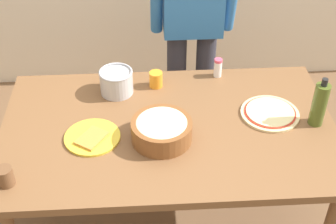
% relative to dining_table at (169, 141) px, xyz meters
% --- Properties ---
extents(dining_table, '(1.60, 0.96, 0.76)m').
position_rel_dining_table_xyz_m(dining_table, '(0.00, 0.00, 0.00)').
color(dining_table, brown).
rests_on(dining_table, ground).
extents(person_cook, '(0.49, 0.25, 1.62)m').
position_rel_dining_table_xyz_m(person_cook, '(0.19, 0.76, 0.27)').
color(person_cook, '#2D2D38').
rests_on(person_cook, ground).
extents(pizza_raw_on_board, '(0.29, 0.29, 0.02)m').
position_rel_dining_table_xyz_m(pizza_raw_on_board, '(0.50, 0.06, 0.10)').
color(pizza_raw_on_board, beige).
rests_on(pizza_raw_on_board, dining_table).
extents(plate_with_slice, '(0.26, 0.26, 0.02)m').
position_rel_dining_table_xyz_m(plate_with_slice, '(-0.36, -0.06, 0.10)').
color(plate_with_slice, gold).
rests_on(plate_with_slice, dining_table).
extents(popcorn_bowl, '(0.28, 0.28, 0.11)m').
position_rel_dining_table_xyz_m(popcorn_bowl, '(-0.04, -0.09, 0.15)').
color(popcorn_bowl, brown).
rests_on(popcorn_bowl, dining_table).
extents(olive_oil_bottle, '(0.07, 0.07, 0.26)m').
position_rel_dining_table_xyz_m(olive_oil_bottle, '(0.70, -0.02, 0.20)').
color(olive_oil_bottle, '#47561E').
rests_on(olive_oil_bottle, dining_table).
extents(steel_pot, '(0.17, 0.17, 0.13)m').
position_rel_dining_table_xyz_m(steel_pot, '(-0.25, 0.30, 0.16)').
color(steel_pot, '#B7B7BC').
rests_on(steel_pot, dining_table).
extents(cup_orange, '(0.07, 0.07, 0.08)m').
position_rel_dining_table_xyz_m(cup_orange, '(-0.05, 0.34, 0.13)').
color(cup_orange, orange).
rests_on(cup_orange, dining_table).
extents(cup_small_brown, '(0.07, 0.07, 0.08)m').
position_rel_dining_table_xyz_m(cup_small_brown, '(-0.69, -0.33, 0.13)').
color(cup_small_brown, brown).
rests_on(cup_small_brown, dining_table).
extents(salt_shaker, '(0.04, 0.04, 0.11)m').
position_rel_dining_table_xyz_m(salt_shaker, '(0.29, 0.42, 0.14)').
color(salt_shaker, white).
rests_on(salt_shaker, dining_table).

